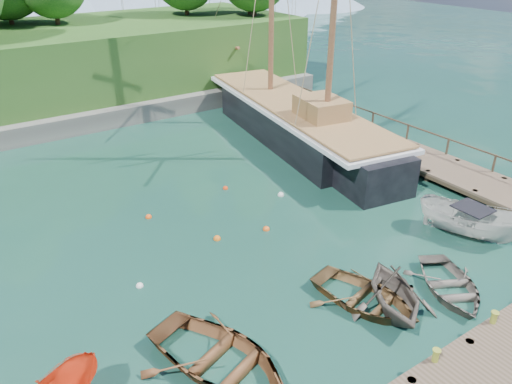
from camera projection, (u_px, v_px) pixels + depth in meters
ground at (342, 280)px, 19.67m from camera, size 160.00×160.00×0.00m
dock_east at (402, 152)px, 30.40m from camera, size 3.20×24.00×1.10m
bollard_1 at (431, 375)px, 15.42m from camera, size 0.26×0.26×0.45m
bollard_2 at (489, 336)px, 16.92m from camera, size 0.26×0.26×0.45m
rowboat_0 at (219, 367)px, 15.71m from camera, size 5.10×5.95×1.04m
rowboat_1 at (392, 310)px, 18.10m from camera, size 4.47×4.67×1.91m
rowboat_2 at (364, 304)px, 18.39m from camera, size 3.91×4.81×0.87m
rowboat_3 at (449, 291)px, 19.06m from camera, size 4.29×4.71×0.80m
cabin_boat_white at (467, 236)px, 22.64m from camera, size 3.39×4.90×1.77m
schooner at (295, 124)px, 32.98m from camera, size 7.78×26.29×19.15m
mooring_buoy_0 at (140, 286)px, 19.33m from camera, size 0.29×0.29×0.29m
mooring_buoy_1 at (217, 239)px, 22.36m from camera, size 0.34×0.34×0.34m
mooring_buoy_2 at (266, 230)px, 23.09m from camera, size 0.33×0.33×0.33m
mooring_buoy_3 at (281, 195)px, 26.16m from camera, size 0.34×0.34×0.34m
mooring_buoy_4 at (149, 218)px, 24.09m from camera, size 0.31×0.31×0.31m
mooring_buoy_5 at (225, 189)px, 26.86m from camera, size 0.28×0.28×0.28m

